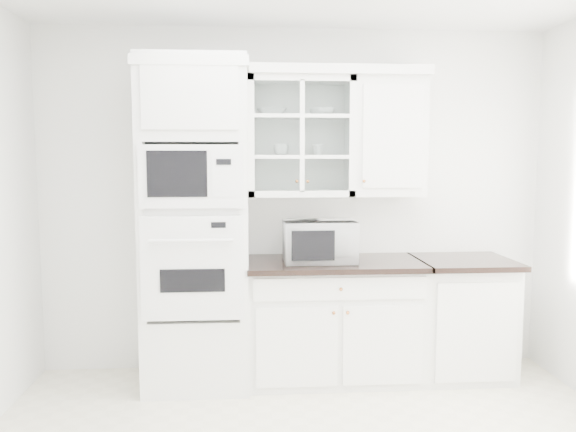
{
  "coord_description": "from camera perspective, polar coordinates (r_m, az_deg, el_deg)",
  "views": [
    {
      "loc": [
        -0.36,
        -2.71,
        1.69
      ],
      "look_at": [
        -0.1,
        1.05,
        1.3
      ],
      "focal_mm": 35.0,
      "sensor_mm": 36.0,
      "label": 1
    }
  ],
  "objects": [
    {
      "name": "room_shell",
      "position": [
        3.17,
        2.61,
        7.52
      ],
      "size": [
        4.0,
        3.5,
        2.7
      ],
      "color": "white",
      "rests_on": "ground"
    },
    {
      "name": "oven_column",
      "position": [
        4.18,
        -9.28,
        -0.92
      ],
      "size": [
        0.76,
        0.68,
        2.4
      ],
      "color": "white",
      "rests_on": "ground"
    },
    {
      "name": "base_cabinet_run",
      "position": [
        4.39,
        4.67,
        -10.37
      ],
      "size": [
        1.32,
        0.67,
        0.92
      ],
      "color": "white",
      "rests_on": "ground"
    },
    {
      "name": "extra_base_cabinet",
      "position": [
        4.64,
        17.16,
        -9.71
      ],
      "size": [
        0.72,
        0.67,
        0.92
      ],
      "color": "white",
      "rests_on": "ground"
    },
    {
      "name": "upper_cabinet_glass",
      "position": [
        4.32,
        1.24,
        8.02
      ],
      "size": [
        0.8,
        0.33,
        0.9
      ],
      "color": "white",
      "rests_on": "room_shell"
    },
    {
      "name": "upper_cabinet_solid",
      "position": [
        4.43,
        10.05,
        7.88
      ],
      "size": [
        0.55,
        0.33,
        0.9
      ],
      "primitive_type": "cube",
      "color": "white",
      "rests_on": "room_shell"
    },
    {
      "name": "crown_molding",
      "position": [
        4.33,
        -0.14,
        14.46
      ],
      "size": [
        2.14,
        0.38,
        0.07
      ],
      "primitive_type": "cube",
      "color": "white",
      "rests_on": "room_shell"
    },
    {
      "name": "countertop_microwave",
      "position": [
        4.21,
        3.19,
        -2.53
      ],
      "size": [
        0.53,
        0.44,
        0.31
      ],
      "primitive_type": "imported",
      "rotation": [
        0.0,
        0.0,
        3.15
      ],
      "color": "white",
      "rests_on": "base_cabinet_run"
    },
    {
      "name": "bowl_a",
      "position": [
        4.32,
        -1.66,
        10.51
      ],
      "size": [
        0.23,
        0.23,
        0.06
      ],
      "primitive_type": "imported",
      "rotation": [
        0.0,
        0.0,
        0.04
      ],
      "color": "white",
      "rests_on": "upper_cabinet_glass"
    },
    {
      "name": "bowl_b",
      "position": [
        4.37,
        3.46,
        10.48
      ],
      "size": [
        0.22,
        0.22,
        0.06
      ],
      "primitive_type": "imported",
      "rotation": [
        0.0,
        0.0,
        -0.16
      ],
      "color": "white",
      "rests_on": "upper_cabinet_glass"
    },
    {
      "name": "cup_a",
      "position": [
        4.31,
        -0.73,
        6.76
      ],
      "size": [
        0.12,
        0.12,
        0.09
      ],
      "primitive_type": "imported",
      "rotation": [
        0.0,
        0.0,
        -0.1
      ],
      "color": "white",
      "rests_on": "upper_cabinet_glass"
    },
    {
      "name": "cup_b",
      "position": [
        4.33,
        3.04,
        6.72
      ],
      "size": [
        0.12,
        0.12,
        0.09
      ],
      "primitive_type": "imported",
      "rotation": [
        0.0,
        0.0,
        -0.33
      ],
      "color": "white",
      "rests_on": "upper_cabinet_glass"
    }
  ]
}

